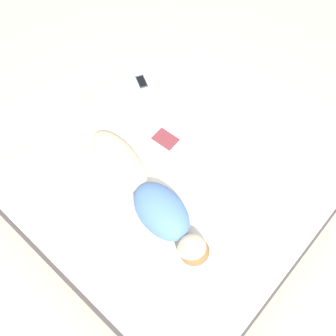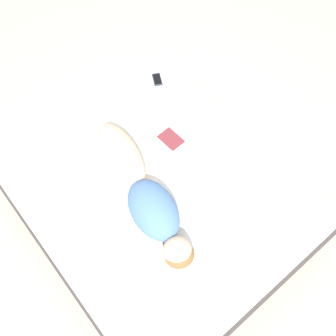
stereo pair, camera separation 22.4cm
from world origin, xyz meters
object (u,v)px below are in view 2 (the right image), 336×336
at_px(person, 144,193).
at_px(coffee_mug, 130,96).
at_px(open_magazine, 180,132).
at_px(cell_phone, 157,79).

xyz_separation_m(person, coffee_mug, (-0.50, -0.84, -0.05)).
bearing_deg(open_magazine, coffee_mug, -82.46).
bearing_deg(coffee_mug, cell_phone, -174.92).
bearing_deg(person, coffee_mug, -110.14).
xyz_separation_m(open_magazine, cell_phone, (-0.21, -0.57, 0.00)).
relative_size(person, cell_phone, 8.02).
xyz_separation_m(person, cell_phone, (-0.81, -0.86, -0.10)).
height_order(person, coffee_mug, person).
bearing_deg(person, cell_phone, -122.73).
bearing_deg(open_magazine, person, 22.68).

